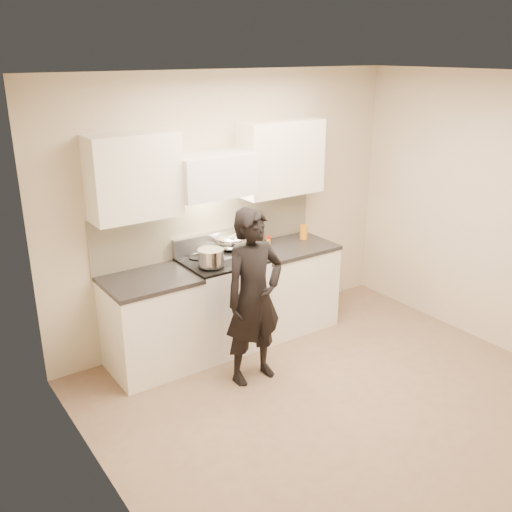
# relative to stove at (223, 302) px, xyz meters

# --- Properties ---
(ground_plane) EXTENTS (4.00, 4.00, 0.00)m
(ground_plane) POSITION_rel_stove_xyz_m (0.30, -1.42, -0.47)
(ground_plane) COLOR #7F6854
(room_shell) EXTENTS (4.04, 3.54, 2.70)m
(room_shell) POSITION_rel_stove_xyz_m (0.24, -1.05, 1.12)
(room_shell) COLOR #C3B397
(room_shell) RESTS_ON ground
(stove) EXTENTS (0.76, 0.65, 0.96)m
(stove) POSITION_rel_stove_xyz_m (0.00, 0.00, 0.00)
(stove) COLOR white
(stove) RESTS_ON ground
(counter_right) EXTENTS (0.92, 0.67, 0.92)m
(counter_right) POSITION_rel_stove_xyz_m (0.83, 0.00, -0.01)
(counter_right) COLOR white
(counter_right) RESTS_ON ground
(counter_left) EXTENTS (0.82, 0.67, 0.92)m
(counter_left) POSITION_rel_stove_xyz_m (-0.78, 0.00, -0.01)
(counter_left) COLOR white
(counter_left) RESTS_ON ground
(wok) EXTENTS (0.36, 0.43, 0.29)m
(wok) POSITION_rel_stove_xyz_m (0.20, 0.14, 0.58)
(wok) COLOR silver
(wok) RESTS_ON stove
(stock_pot) EXTENTS (0.35, 0.26, 0.16)m
(stock_pot) POSITION_rel_stove_xyz_m (-0.20, -0.13, 0.57)
(stock_pot) COLOR silver
(stock_pot) RESTS_ON stove
(utensil_crock) EXTENTS (0.13, 0.13, 0.35)m
(utensil_crock) POSITION_rel_stove_xyz_m (0.61, 0.25, 0.55)
(utensil_crock) COLOR #AEADB6
(utensil_crock) RESTS_ON counter_right
(spice_jar) EXTENTS (0.04, 0.04, 0.09)m
(spice_jar) POSITION_rel_stove_xyz_m (0.67, 0.14, 0.49)
(spice_jar) COLOR orange
(spice_jar) RESTS_ON counter_right
(oil_glass) EXTENTS (0.09, 0.09, 0.16)m
(oil_glass) POSITION_rel_stove_xyz_m (1.10, 0.09, 0.52)
(oil_glass) COLOR #C47513
(oil_glass) RESTS_ON counter_right
(person) EXTENTS (0.59, 0.39, 1.62)m
(person) POSITION_rel_stove_xyz_m (-0.09, -0.69, 0.33)
(person) COLOR black
(person) RESTS_ON ground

